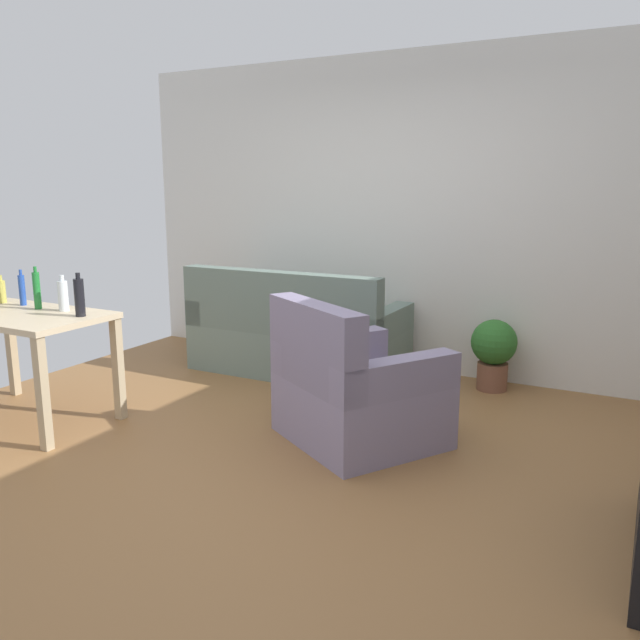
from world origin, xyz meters
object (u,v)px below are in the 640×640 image
object	(u,v)px
armchair	(354,393)
bottle_green	(37,290)
potted_plant	(494,349)
bottle_squat	(1,291)
bottle_dark	(79,297)
bottle_clear	(63,295)
desk	(21,328)
bottle_blue	(22,290)
couch	(295,338)

from	to	relation	value
armchair	bottle_green	world-z (taller)	bottle_green
potted_plant	bottle_squat	xyz separation A→B (m)	(-3.15, -1.99, 0.52)
bottle_dark	bottle_clear	bearing A→B (deg)	161.83
potted_plant	bottle_squat	world-z (taller)	bottle_squat
desk	potted_plant	size ratio (longest dim) A/B	2.11
potted_plant	bottle_green	xyz separation A→B (m)	(-2.71, -2.03, 0.56)
bottle_clear	bottle_dark	size ratio (longest dim) A/B	0.85
armchair	bottle_blue	world-z (taller)	bottle_blue
desk	armchair	bearing A→B (deg)	18.39
bottle_clear	desk	bearing A→B (deg)	-138.52
armchair	bottle_clear	xyz separation A→B (m)	(-1.96, -0.52, 0.55)
bottle_squat	bottle_blue	bearing A→B (deg)	1.37
bottle_blue	bottle_dark	xyz separation A→B (m)	(0.68, -0.09, 0.02)
bottle_dark	desk	bearing A→B (deg)	-167.09
couch	bottle_dark	xyz separation A→B (m)	(-0.61, -1.76, 0.58)
couch	desk	world-z (taller)	couch
armchair	bottle_clear	world-z (taller)	bottle_clear
bottle_green	couch	bearing A→B (deg)	57.89
couch	armchair	xyz separation A→B (m)	(1.10, -1.16, 0.01)
couch	potted_plant	bearing A→B (deg)	-169.19
bottle_green	bottle_clear	xyz separation A→B (m)	(0.21, 0.04, -0.03)
bottle_green	bottle_clear	size ratio (longest dim) A/B	1.21
bottle_blue	bottle_dark	distance (m)	0.68
couch	bottle_squat	world-z (taller)	bottle_squat
bottle_squat	bottle_green	world-z (taller)	bottle_green
potted_plant	bottle_green	world-z (taller)	bottle_green
bottle_clear	bottle_green	bearing A→B (deg)	-169.71
bottle_squat	couch	bearing A→B (deg)	47.86
bottle_squat	bottle_clear	xyz separation A→B (m)	(0.65, -0.00, 0.02)
bottle_squat	bottle_dark	world-z (taller)	bottle_dark
bottle_blue	desk	bearing A→B (deg)	-42.61
desk	bottle_blue	distance (m)	0.37
couch	bottle_squat	bearing A→B (deg)	47.86
bottle_dark	couch	bearing A→B (deg)	70.77
couch	bottle_squat	xyz separation A→B (m)	(-1.51, -1.67, 0.54)
potted_plant	bottle_dark	world-z (taller)	bottle_dark
potted_plant	bottle_blue	bearing A→B (deg)	-145.93
desk	armchair	distance (m)	2.31
potted_plant	bottle_blue	distance (m)	3.58
desk	bottle_green	bearing A→B (deg)	89.90
potted_plant	armchair	xyz separation A→B (m)	(-0.54, -1.47, -0.01)
armchair	bottle_clear	size ratio (longest dim) A/B	4.88
bottle_blue	potted_plant	bearing A→B (deg)	34.07
bottle_dark	bottle_blue	bearing A→B (deg)	172.40
potted_plant	bottle_clear	xyz separation A→B (m)	(-2.50, -1.99, 0.54)
potted_plant	desk	bearing A→B (deg)	-141.27
couch	bottle_blue	xyz separation A→B (m)	(-1.29, -1.67, 0.57)
armchair	bottle_green	distance (m)	2.31
couch	desk	distance (m)	2.18
potted_plant	bottle_dark	size ratio (longest dim) A/B	1.97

